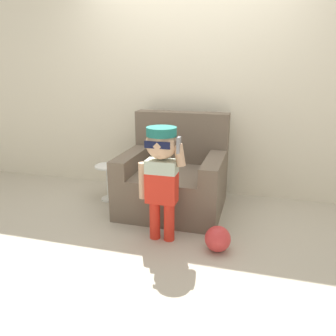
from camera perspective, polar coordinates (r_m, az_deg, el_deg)
ground_plane at (r=3.58m, az=1.58°, el=-7.10°), size 10.00×10.00×0.00m
wall_back at (r=3.88m, az=4.07°, el=14.61°), size 10.00×0.05×2.60m
armchair at (r=3.51m, az=1.15°, el=-1.68°), size 1.04×0.95×1.00m
person_child at (r=2.73m, az=-1.16°, el=0.20°), size 0.41×0.31×1.01m
side_table at (r=3.79m, az=-10.27°, el=-1.88°), size 0.30×0.30×0.41m
toy_ball at (r=2.80m, az=8.65°, el=-12.10°), size 0.22×0.22×0.22m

